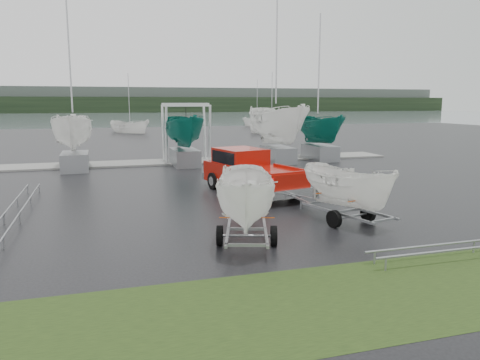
# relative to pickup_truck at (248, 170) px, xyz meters

# --- Properties ---
(ground_plane) EXTENTS (120.00, 120.00, 0.00)m
(ground_plane) POSITION_rel_pickup_truck_xyz_m (-0.65, -1.03, -1.05)
(ground_plane) COLOR black
(ground_plane) RESTS_ON ground
(lake) EXTENTS (300.00, 300.00, 0.00)m
(lake) POSITION_rel_pickup_truck_xyz_m (-0.65, 98.97, -1.06)
(lake) COLOR slate
(lake) RESTS_ON ground
(grass_verge) EXTENTS (40.00, 40.00, 0.00)m
(grass_verge) POSITION_rel_pickup_truck_xyz_m (-0.65, -12.03, -1.05)
(grass_verge) COLOR black
(grass_verge) RESTS_ON ground
(dock) EXTENTS (30.00, 3.00, 0.12)m
(dock) POSITION_rel_pickup_truck_xyz_m (-0.65, 11.97, -1.00)
(dock) COLOR gray
(dock) RESTS_ON ground
(treeline) EXTENTS (300.00, 8.00, 6.00)m
(treeline) POSITION_rel_pickup_truck_xyz_m (-0.65, 168.97, 1.95)
(treeline) COLOR black
(treeline) RESTS_ON ground
(far_hill) EXTENTS (300.00, 6.00, 10.00)m
(far_hill) POSITION_rel_pickup_truck_xyz_m (-0.65, 176.97, 3.95)
(far_hill) COLOR #4C5651
(far_hill) RESTS_ON ground
(pickup_truck) EXTENTS (3.46, 6.38, 2.02)m
(pickup_truck) POSITION_rel_pickup_truck_xyz_m (0.00, 0.00, 0.00)
(pickup_truck) COLOR #9B1108
(pickup_truck) RESTS_ON ground
(trailer_hitched) EXTENTS (2.02, 3.78, 4.68)m
(trailer_hitched) POSITION_rel_pickup_truck_xyz_m (1.59, -6.34, 1.50)
(trailer_hitched) COLOR gray
(trailer_hitched) RESTS_ON ground
(trailer_parked) EXTENTS (2.22, 3.79, 5.16)m
(trailer_parked) POSITION_rel_pickup_truck_xyz_m (-2.50, -7.57, 1.74)
(trailer_parked) COLOR gray
(trailer_parked) RESTS_ON ground
(boat_hoist) EXTENTS (3.30, 2.18, 4.12)m
(boat_hoist) POSITION_rel_pickup_truck_xyz_m (-0.71, 11.97, 1.62)
(boat_hoist) COLOR silver
(boat_hoist) RESTS_ON ground
(keelboat_0) EXTENTS (2.38, 3.20, 10.55)m
(keelboat_0) POSITION_rel_pickup_truck_xyz_m (-8.06, 9.97, 2.73)
(keelboat_0) COLOR gray
(keelboat_0) RESTS_ON ground
(keelboat_1) EXTENTS (2.27, 3.20, 7.14)m
(keelboat_1) POSITION_rel_pickup_truck_xyz_m (-1.17, 10.17, 2.53)
(keelboat_1) COLOR gray
(keelboat_1) RESTS_ON ground
(keelboat_2) EXTENTS (2.90, 3.20, 11.08)m
(keelboat_2) POSITION_rel_pickup_truck_xyz_m (5.40, 9.97, 3.56)
(keelboat_2) COLOR gray
(keelboat_2) RESTS_ON ground
(keelboat_3) EXTENTS (2.20, 3.20, 10.36)m
(keelboat_3) POSITION_rel_pickup_truck_xyz_m (8.80, 10.27, 2.41)
(keelboat_3) COLOR gray
(keelboat_3) RESTS_ON ground
(mast_rack_0) EXTENTS (0.56, 6.50, 0.06)m
(mast_rack_0) POSITION_rel_pickup_truck_xyz_m (-9.65, -0.03, -0.70)
(mast_rack_0) COLOR gray
(mast_rack_0) RESTS_ON ground
(moored_boat_1) EXTENTS (3.98, 4.00, 11.77)m
(moored_boat_1) POSITION_rel_pickup_truck_xyz_m (-2.35, 45.41, -1.05)
(moored_boat_1) COLOR white
(moored_boat_1) RESTS_ON ground
(moored_boat_2) EXTENTS (3.63, 3.63, 11.37)m
(moored_boat_2) POSITION_rel_pickup_truck_xyz_m (15.48, 37.81, -1.05)
(moored_boat_2) COLOR white
(moored_boat_2) RESTS_ON ground
(moored_boat_3) EXTENTS (3.19, 3.16, 11.18)m
(moored_boat_3) POSITION_rel_pickup_truck_xyz_m (20.21, 57.51, -1.05)
(moored_boat_3) COLOR white
(moored_boat_3) RESTS_ON ground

